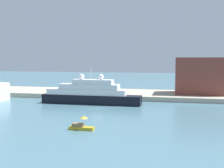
% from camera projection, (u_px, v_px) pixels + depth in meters
% --- Properties ---
extents(ground, '(400.00, 400.00, 0.00)m').
position_uv_depth(ground, '(98.00, 109.00, 75.25)').
color(ground, slate).
extents(quay_dock, '(110.00, 21.97, 1.43)m').
position_uv_depth(quay_dock, '(119.00, 94.00, 101.38)').
color(quay_dock, '#ADA38E').
rests_on(quay_dock, ground).
extents(large_yacht, '(28.65, 4.51, 10.52)m').
position_uv_depth(large_yacht, '(90.00, 94.00, 83.64)').
color(large_yacht, black).
rests_on(large_yacht, ground).
extents(small_motorboat, '(4.57, 1.43, 2.58)m').
position_uv_depth(small_motorboat, '(81.00, 126.00, 53.07)').
color(small_motorboat, '#B7991E').
rests_on(small_motorboat, ground).
extents(harbor_building, '(15.43, 12.60, 11.86)m').
position_uv_depth(harbor_building, '(200.00, 76.00, 95.95)').
color(harbor_building, brown).
rests_on(harbor_building, quay_dock).
extents(parked_car, '(4.02, 1.80, 1.35)m').
position_uv_depth(parked_car, '(58.00, 90.00, 101.88)').
color(parked_car, black).
rests_on(parked_car, quay_dock).
extents(person_figure, '(0.36, 0.36, 1.60)m').
position_uv_depth(person_figure, '(64.00, 91.00, 96.61)').
color(person_figure, '#4C4C4C').
rests_on(person_figure, quay_dock).
extents(mooring_bollard, '(0.49, 0.49, 0.83)m').
position_uv_depth(mooring_bollard, '(104.00, 94.00, 92.99)').
color(mooring_bollard, black).
rests_on(mooring_bollard, quay_dock).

